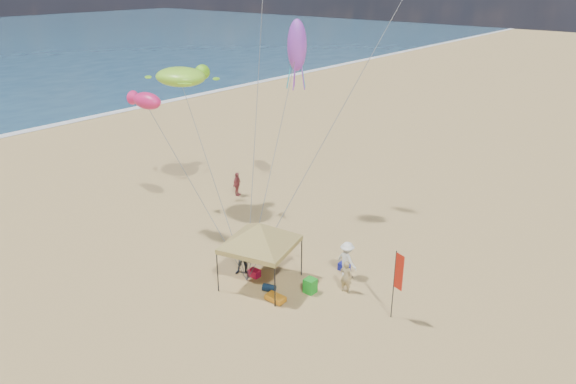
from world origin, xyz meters
name	(u,v)px	position (x,y,z in m)	size (l,w,h in m)	color
ground	(247,289)	(0.00, 0.00, 0.00)	(280.00, 280.00, 0.00)	tan
canopy_tent	(260,225)	(0.14, 0.82, 3.06)	(5.76, 5.76, 3.67)	black
feather_flag	(397,276)	(6.49, 2.33, 2.16)	(0.48, 0.17, 3.25)	black
cooler_red	(254,273)	(-0.51, 1.05, 0.19)	(0.54, 0.38, 0.38)	#D91140
cooler_blue	(344,267)	(2.52, 4.36, 0.19)	(0.54, 0.38, 0.38)	#141DA6
bag_navy	(269,288)	(0.93, 0.52, 0.18)	(0.36, 0.36, 0.60)	#0B1B31
bag_orange	(282,249)	(-1.05, 3.79, 0.18)	(0.36, 0.36, 0.60)	orange
chair_green	(310,286)	(2.44, 1.68, 0.35)	(0.50, 0.50, 0.70)	#1B9520
chair_yellow	(248,248)	(-2.29, 2.47, 0.35)	(0.50, 0.50, 0.70)	#D6EA1A
crate_grey	(276,297)	(1.64, 0.17, 0.14)	(0.34, 0.30, 0.28)	slate
beach_cart	(276,298)	(1.72, 0.06, 0.20)	(0.90, 0.50, 0.24)	#C37615
person_near_a	(346,277)	(3.67, 2.79, 0.80)	(0.59, 0.38, 1.61)	tan
person_near_b	(244,258)	(-1.09, 0.91, 0.90)	(0.88, 0.68, 1.80)	#333A45
person_near_c	(347,260)	(2.96, 3.90, 0.94)	(1.21, 0.70, 1.88)	white
person_far_a	(237,184)	(-8.52, 7.90, 0.81)	(0.95, 0.39, 1.61)	#993A3D
turtle_kite	(181,77)	(-9.36, 4.53, 8.26)	(3.23, 2.58, 1.08)	#91EA2F
fish_kite	(147,101)	(-8.09, 1.18, 7.61)	(1.98, 0.99, 0.88)	#E52064
squid_kite	(297,45)	(-3.79, 8.31, 10.10)	(1.09, 1.09, 2.83)	#A241D7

